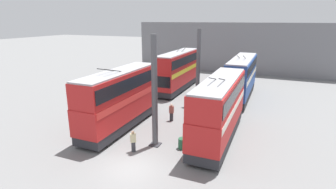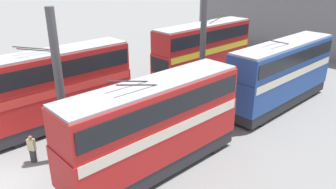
# 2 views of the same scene
# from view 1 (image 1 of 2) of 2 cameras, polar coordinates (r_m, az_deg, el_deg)

# --- Properties ---
(ground_plane) EXTENTS (240.00, 240.00, 0.00)m
(ground_plane) POSITION_cam_1_polar(r_m,az_deg,el_deg) (18.56, -7.91, -15.61)
(ground_plane) COLOR slate
(depot_back_wall) EXTENTS (0.50, 36.00, 9.13)m
(depot_back_wall) POSITION_cam_1_polar(r_m,az_deg,el_deg) (49.85, 13.24, 9.77)
(depot_back_wall) COLOR slate
(depot_back_wall) RESTS_ON ground_plane
(support_column_near) EXTENTS (0.82, 0.82, 8.70)m
(support_column_near) POSITION_cam_1_polar(r_m,az_deg,el_deg) (19.85, -2.94, 0.05)
(support_column_near) COLOR #4C4C51
(support_column_near) RESTS_ON ground_plane
(support_column_far) EXTENTS (0.82, 0.82, 8.70)m
(support_column_far) POSITION_cam_1_polar(r_m,az_deg,el_deg) (30.42, 6.56, 5.61)
(support_column_far) COLOR #4C4C51
(support_column_far) RESTS_ON ground_plane
(bus_left_near) EXTENTS (10.61, 2.54, 5.79)m
(bus_left_near) POSITION_cam_1_polar(r_m,az_deg,el_deg) (21.60, 11.13, -2.45)
(bus_left_near) COLOR black
(bus_left_near) RESTS_ON ground_plane
(bus_left_far) EXTENTS (11.36, 2.54, 5.74)m
(bus_left_far) POSITION_cam_1_polar(r_m,az_deg,el_deg) (34.05, 15.70, 4.00)
(bus_left_far) COLOR black
(bus_left_far) RESTS_ON ground_plane
(bus_right_near) EXTENTS (10.22, 2.54, 5.98)m
(bus_right_near) POSITION_cam_1_polar(r_m,az_deg,el_deg) (23.86, -10.44, -0.40)
(bus_right_near) COLOR black
(bus_right_near) RESTS_ON ground_plane
(bus_right_far) EXTENTS (11.43, 2.54, 5.96)m
(bus_right_far) POSITION_cam_1_polar(r_m,az_deg,el_deg) (36.85, 2.23, 5.65)
(bus_right_far) COLOR black
(bus_right_far) RESTS_ON ground_plane
(person_aisle_foreground) EXTENTS (0.44, 0.48, 1.70)m
(person_aisle_foreground) POSITION_cam_1_polar(r_m,az_deg,el_deg) (20.17, -7.58, -9.94)
(person_aisle_foreground) COLOR #2D2D33
(person_aisle_foreground) RESTS_ON ground_plane
(person_aisle_midway) EXTENTS (0.25, 0.42, 1.76)m
(person_aisle_midway) POSITION_cam_1_polar(r_m,az_deg,el_deg) (25.76, 0.76, -3.80)
(person_aisle_midway) COLOR #2D2D33
(person_aisle_midway) RESTS_ON ground_plane
(oil_drum) EXTENTS (0.66, 0.66, 0.84)m
(oil_drum) POSITION_cam_1_polar(r_m,az_deg,el_deg) (20.69, 3.13, -10.59)
(oil_drum) COLOR #235638
(oil_drum) RESTS_ON ground_plane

